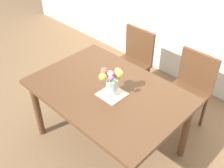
{
  "coord_description": "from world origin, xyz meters",
  "views": [
    {
      "loc": [
        1.39,
        -1.37,
        2.3
      ],
      "look_at": [
        0.08,
        -0.02,
        0.86
      ],
      "focal_mm": 43.06,
      "sensor_mm": 36.0,
      "label": 1
    }
  ],
  "objects_px": {
    "chair_left": "(133,60)",
    "chair_right": "(189,87)",
    "dining_table": "(108,97)",
    "flower_vase": "(112,81)"
  },
  "relations": [
    {
      "from": "chair_left",
      "to": "flower_vase",
      "type": "height_order",
      "value": "flower_vase"
    },
    {
      "from": "chair_left",
      "to": "chair_right",
      "type": "distance_m",
      "value": 0.8
    },
    {
      "from": "dining_table",
      "to": "chair_left",
      "type": "height_order",
      "value": "chair_left"
    },
    {
      "from": "dining_table",
      "to": "chair_right",
      "type": "relative_size",
      "value": 1.62
    },
    {
      "from": "dining_table",
      "to": "flower_vase",
      "type": "bearing_deg",
      "value": -16.6
    },
    {
      "from": "chair_left",
      "to": "chair_right",
      "type": "height_order",
      "value": "same"
    },
    {
      "from": "chair_right",
      "to": "chair_left",
      "type": "bearing_deg",
      "value": 0.0
    },
    {
      "from": "chair_left",
      "to": "chair_right",
      "type": "bearing_deg",
      "value": -180.0
    },
    {
      "from": "chair_left",
      "to": "chair_right",
      "type": "xyz_separation_m",
      "value": [
        0.8,
        0.0,
        0.0
      ]
    },
    {
      "from": "dining_table",
      "to": "chair_left",
      "type": "relative_size",
      "value": 1.62
    }
  ]
}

